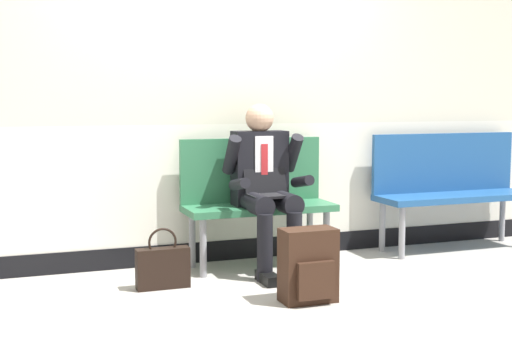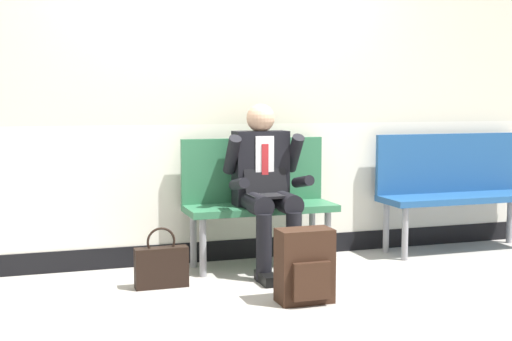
% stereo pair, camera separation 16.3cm
% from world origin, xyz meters
% --- Properties ---
extents(ground_plane, '(18.00, 18.00, 0.00)m').
position_xyz_m(ground_plane, '(0.00, 0.00, 0.00)').
color(ground_plane, '#9E9991').
extents(station_wall, '(5.83, 0.14, 3.15)m').
position_xyz_m(station_wall, '(0.00, 0.74, 1.56)').
color(station_wall, beige).
rests_on(station_wall, ground).
extents(bench_with_person, '(1.12, 0.42, 0.96)m').
position_xyz_m(bench_with_person, '(0.20, 0.47, 0.54)').
color(bench_with_person, '#2D6B47').
rests_on(bench_with_person, ground).
extents(bench_empty, '(1.37, 0.42, 0.97)m').
position_xyz_m(bench_empty, '(1.95, 0.47, 0.55)').
color(bench_empty, navy).
rests_on(bench_empty, ground).
extents(person_seated, '(0.57, 0.70, 1.22)m').
position_xyz_m(person_seated, '(0.20, 0.27, 0.65)').
color(person_seated, black).
rests_on(person_seated, ground).
extents(backpack, '(0.34, 0.23, 0.46)m').
position_xyz_m(backpack, '(0.17, -0.56, 0.23)').
color(backpack, '#331E14').
rests_on(backpack, ground).
extents(handbag, '(0.35, 0.10, 0.41)m').
position_xyz_m(handbag, '(-0.61, 0.05, 0.15)').
color(handbag, black).
rests_on(handbag, ground).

